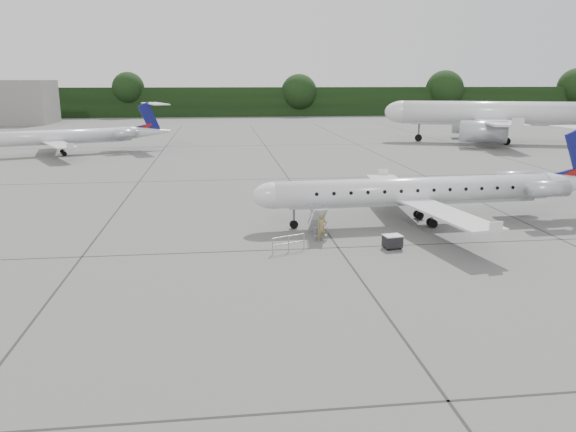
{
  "coord_description": "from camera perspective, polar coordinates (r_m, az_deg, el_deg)",
  "views": [
    {
      "loc": [
        -11.15,
        -30.2,
        10.21
      ],
      "look_at": [
        -7.2,
        1.9,
        2.3
      ],
      "focal_mm": 35.0,
      "sensor_mm": 36.0,
      "label": 1
    }
  ],
  "objects": [
    {
      "name": "passenger",
      "position": [
        36.08,
        3.47,
        -1.2
      ],
      "size": [
        0.76,
        0.6,
        1.84
      ],
      "primitive_type": "imported",
      "rotation": [
        0.0,
        0.0,
        0.25
      ],
      "color": "olive",
      "rests_on": "ground"
    },
    {
      "name": "main_regional_jet",
      "position": [
        41.13,
        12.79,
        3.8
      ],
      "size": [
        27.0,
        20.03,
        6.7
      ],
      "primitive_type": null,
      "rotation": [
        0.0,
        0.0,
        0.05
      ],
      "color": "silver",
      "rests_on": "ground"
    },
    {
      "name": "baggage_cart",
      "position": [
        35.26,
        10.56,
        -2.55
      ],
      "size": [
        1.18,
        1.02,
        0.92
      ],
      "primitive_type": null,
      "rotation": [
        0.0,
        0.0,
        0.16
      ],
      "color": "black",
      "rests_on": "ground"
    },
    {
      "name": "airstair",
      "position": [
        37.3,
        3.01,
        -0.49
      ],
      "size": [
        0.96,
        2.4,
        2.1
      ],
      "primitive_type": null,
      "rotation": [
        0.0,
        0.0,
        0.05
      ],
      "color": "silver",
      "rests_on": "ground"
    },
    {
      "name": "treeline",
      "position": [
        160.71,
        -3.08,
        11.51
      ],
      "size": [
        260.0,
        4.0,
        8.0
      ],
      "primitive_type": "cube",
      "color": "black",
      "rests_on": "ground"
    },
    {
      "name": "safety_railing",
      "position": [
        33.97,
        0.05,
        -2.86
      ],
      "size": [
        2.06,
        0.93,
        1.0
      ],
      "primitive_type": null,
      "rotation": [
        0.0,
        0.0,
        0.4
      ],
      "color": "#94969C",
      "rests_on": "ground"
    },
    {
      "name": "bg_regional_left",
      "position": [
        83.69,
        -22.71,
        8.07
      ],
      "size": [
        31.22,
        26.78,
        6.91
      ],
      "primitive_type": null,
      "rotation": [
        0.0,
        0.0,
        0.35
      ],
      "color": "silver",
      "rests_on": "ground"
    },
    {
      "name": "ground",
      "position": [
        33.77,
        12.66,
        -4.2
      ],
      "size": [
        320.0,
        320.0,
        0.0
      ],
      "primitive_type": "plane",
      "color": "#5A5A57",
      "rests_on": "ground"
    },
    {
      "name": "bg_narrowbody",
      "position": [
        98.42,
        20.28,
        10.87
      ],
      "size": [
        43.94,
        37.36,
        13.4
      ],
      "primitive_type": null,
      "rotation": [
        0.0,
        0.0,
        -0.32
      ],
      "color": "silver",
      "rests_on": "ground"
    }
  ]
}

